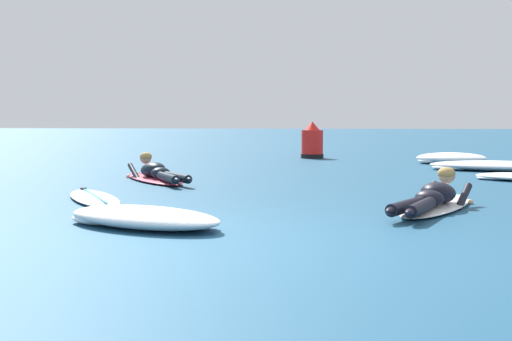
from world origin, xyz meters
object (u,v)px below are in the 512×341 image
at_px(surfer_near, 435,199).
at_px(channel_marker_buoy, 312,144).
at_px(drifting_surfboard, 94,198).
at_px(surfer_far, 156,174).

xyz_separation_m(surfer_near, channel_marker_buoy, (-1.84, 10.38, 0.27)).
height_order(drifting_surfboard, channel_marker_buoy, channel_marker_buoy).
bearing_deg(drifting_surfboard, channel_marker_buoy, 75.42).
distance_m(surfer_far, drifting_surfboard, 2.66).
xyz_separation_m(surfer_far, drifting_surfboard, (-0.11, -2.66, -0.10)).
bearing_deg(surfer_near, channel_marker_buoy, 100.07).
relative_size(drifting_surfboard, channel_marker_buoy, 2.08).
relative_size(surfer_far, drifting_surfboard, 1.16).
bearing_deg(channel_marker_buoy, surfer_far, -108.80).
xyz_separation_m(surfer_far, channel_marker_buoy, (2.47, 7.24, 0.28)).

